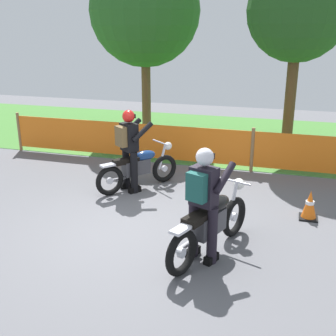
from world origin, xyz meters
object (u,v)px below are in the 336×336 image
rider_trailing (203,199)px  traffic_cone (310,205)px  motorcycle_trailing (211,224)px  rider_lead (129,146)px  motorcycle_lead (139,168)px

rider_trailing → traffic_cone: (1.53, 1.90, -0.69)m
rider_trailing → motorcycle_trailing: bearing=0.5°
motorcycle_trailing → rider_trailing: size_ratio=1.18×
rider_lead → traffic_cone: size_ratio=3.19×
motorcycle_lead → traffic_cone: 3.46m
motorcycle_lead → motorcycle_trailing: motorcycle_trailing is taller
motorcycle_trailing → traffic_cone: bearing=-19.7°
rider_trailing → traffic_cone: bearing=-17.8°
rider_lead → traffic_cone: rider_lead is taller
motorcycle_lead → rider_lead: 0.55m
traffic_cone → rider_trailing: bearing=-128.8°
motorcycle_lead → traffic_cone: size_ratio=3.02×
rider_lead → motorcycle_lead: bearing=0.5°
motorcycle_trailing → rider_lead: (-2.09, 2.06, 0.47)m
motorcycle_lead → rider_lead: (-0.13, -0.17, 0.50)m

